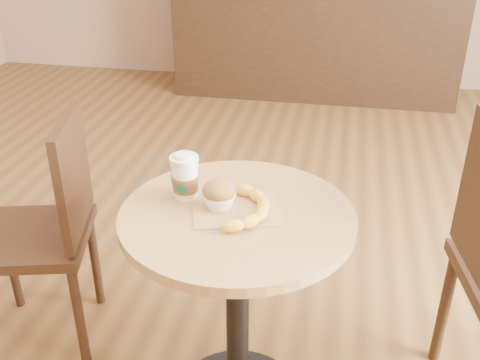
{
  "coord_description": "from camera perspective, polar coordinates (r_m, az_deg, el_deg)",
  "views": [
    {
      "loc": [
        0.26,
        -1.35,
        1.55
      ],
      "look_at": [
        0.0,
        -0.02,
        0.83
      ],
      "focal_mm": 42.0,
      "sensor_mm": 36.0,
      "label": 1
    }
  ],
  "objects": [
    {
      "name": "banana",
      "position": [
        1.52,
        1.06,
        -2.87
      ],
      "size": [
        0.15,
        0.27,
        0.03
      ],
      "primitive_type": null,
      "rotation": [
        0.0,
        0.0,
        -0.06
      ],
      "color": "yellow",
      "rests_on": "kraft_bag"
    },
    {
      "name": "cafe_table",
      "position": [
        1.67,
        -0.26,
        -10.28
      ],
      "size": [
        0.65,
        0.65,
        0.75
      ],
      "color": "black",
      "rests_on": "ground"
    },
    {
      "name": "coffee_cup",
      "position": [
        1.59,
        -5.61,
        0.17
      ],
      "size": [
        0.08,
        0.08,
        0.14
      ],
      "rotation": [
        0.0,
        0.0,
        0.02
      ],
      "color": "white",
      "rests_on": "cafe_table"
    },
    {
      "name": "service_counter",
      "position": [
        4.65,
        7.77,
        14.97
      ],
      "size": [
        2.3,
        0.65,
        1.04
      ],
      "color": "black",
      "rests_on": "ground"
    },
    {
      "name": "kraft_bag",
      "position": [
        1.54,
        -0.33,
        -3.09
      ],
      "size": [
        0.28,
        0.24,
        0.0
      ],
      "primitive_type": "cube",
      "rotation": [
        0.0,
        0.0,
        0.28
      ],
      "color": "#A5804F",
      "rests_on": "cafe_table"
    },
    {
      "name": "chair_left",
      "position": [
        2.09,
        -18.93,
        -4.38
      ],
      "size": [
        0.47,
        0.47,
        0.88
      ],
      "rotation": [
        0.0,
        0.0,
        -1.32
      ],
      "color": "black",
      "rests_on": "ground"
    },
    {
      "name": "muffin",
      "position": [
        1.53,
        -2.15,
        -1.49
      ],
      "size": [
        0.09,
        0.09,
        0.08
      ],
      "color": "white",
      "rests_on": "kraft_bag"
    }
  ]
}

